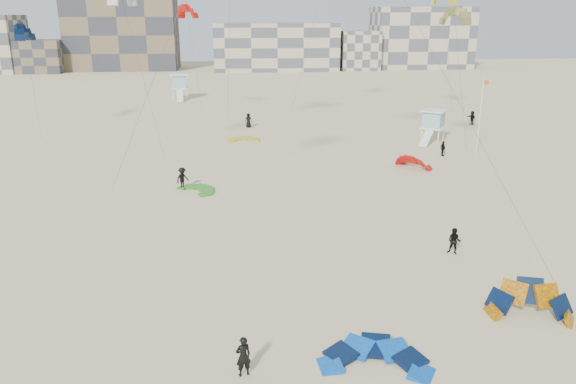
{
  "coord_description": "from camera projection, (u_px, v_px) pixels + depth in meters",
  "views": [
    {
      "loc": [
        -0.66,
        -22.77,
        14.27
      ],
      "look_at": [
        1.98,
        6.0,
        5.07
      ],
      "focal_mm": 35.0,
      "sensor_mm": 36.0,
      "label": 1
    }
  ],
  "objects": [
    {
      "name": "kitesurfer_c",
      "position": [
        182.0,
        178.0,
        47.63
      ],
      "size": [
        1.36,
        1.34,
        1.88
      ],
      "primitive_type": "imported",
      "rotation": [
        0.0,
        0.0,
        0.77
      ],
      "color": "black",
      "rests_on": "ground"
    },
    {
      "name": "lifeguard_tower_far",
      "position": [
        180.0,
        87.0,
        97.4
      ],
      "size": [
        3.28,
        6.0,
        4.3
      ],
      "rotation": [
        0.0,
        0.0,
        0.08
      ],
      "color": "white",
      "rests_on": "ground"
    },
    {
      "name": "kitesurfer_d",
      "position": [
        443.0,
        148.0,
        58.71
      ],
      "size": [
        0.53,
        0.99,
        1.61
      ],
      "primitive_type": "imported",
      "rotation": [
        0.0,
        0.0,
        1.73
      ],
      "color": "black",
      "rests_on": "ground"
    },
    {
      "name": "kite_fly_olive",
      "position": [
        455.0,
        18.0,
        53.25
      ],
      "size": [
        4.65,
        4.33,
        14.09
      ],
      "rotation": [
        0.0,
        0.0,
        -0.97
      ],
      "color": "olive",
      "rests_on": "ground"
    },
    {
      "name": "kitesurfer_e",
      "position": [
        248.0,
        120.0,
        73.4
      ],
      "size": [
        0.93,
        0.61,
        1.88
      ],
      "primitive_type": "imported",
      "rotation": [
        0.0,
        0.0,
        0.01
      ],
      "color": "black",
      "rests_on": "ground"
    },
    {
      "name": "condo_east",
      "position": [
        421.0,
        38.0,
        153.18
      ],
      "size": [
        26.0,
        14.0,
        16.0
      ],
      "primitive_type": "cube",
      "color": "#BFB08C",
      "rests_on": "ground"
    },
    {
      "name": "kite_ground_yellow",
      "position": [
        243.0,
        140.0,
        66.21
      ],
      "size": [
        4.06,
        4.22,
        0.61
      ],
      "primitive_type": null,
      "rotation": [
        0.05,
        0.0,
        0.16
      ],
      "color": "yellow",
      "rests_on": "ground"
    },
    {
      "name": "condo_west_b",
      "position": [
        123.0,
        35.0,
        147.8
      ],
      "size": [
        28.0,
        14.0,
        18.0
      ],
      "primitive_type": "cube",
      "color": "brown",
      "rests_on": "ground"
    },
    {
      "name": "kitesurfer_f",
      "position": [
        472.0,
        118.0,
        75.31
      ],
      "size": [
        0.8,
        1.8,
        1.87
      ],
      "primitive_type": "imported",
      "rotation": [
        0.0,
        0.0,
        -1.42
      ],
      "color": "black",
      "rests_on": "ground"
    },
    {
      "name": "kite_fly_navy",
      "position": [
        24.0,
        34.0,
        65.97
      ],
      "size": [
        4.71,
        8.7,
        12.43
      ],
      "rotation": [
        0.0,
        0.0,
        1.53
      ],
      "color": "#091536",
      "rests_on": "ground"
    },
    {
      "name": "kite_ground_green",
      "position": [
        197.0,
        191.0,
        47.35
      ],
      "size": [
        4.89,
        4.88,
        0.69
      ],
      "primitive_type": null,
      "rotation": [
        0.07,
        0.0,
        -0.82
      ],
      "color": "#3F9C16",
      "rests_on": "ground"
    },
    {
      "name": "kitesurfer_main",
      "position": [
        243.0,
        356.0,
        22.95
      ],
      "size": [
        0.76,
        0.61,
        1.79
      ],
      "primitive_type": "imported",
      "rotation": [
        0.0,
        0.0,
        3.46
      ],
      "color": "black",
      "rests_on": "ground"
    },
    {
      "name": "condo_fill_left",
      "position": [
        40.0,
        56.0,
        141.88
      ],
      "size": [
        12.0,
        10.0,
        8.0
      ],
      "primitive_type": "cube",
      "color": "brown",
      "rests_on": "ground"
    },
    {
      "name": "kite_fly_red",
      "position": [
        187.0,
        13.0,
        75.88
      ],
      "size": [
        5.07,
        5.06,
        14.87
      ],
      "rotation": [
        0.0,
        0.0,
        2.3
      ],
      "color": "red",
      "rests_on": "ground"
    },
    {
      "name": "kite_ground_red_far",
      "position": [
        414.0,
        168.0,
        54.52
      ],
      "size": [
        5.39,
        5.39,
        3.84
      ],
      "primitive_type": null,
      "rotation": [
        0.77,
        0.0,
        2.3
      ],
      "color": "red",
      "rests_on": "ground"
    },
    {
      "name": "flagpole",
      "position": [
        480.0,
        114.0,
        58.92
      ],
      "size": [
        0.65,
        0.1,
        7.98
      ],
      "color": "white",
      "rests_on": "ground"
    },
    {
      "name": "lifeguard_tower_near",
      "position": [
        433.0,
        126.0,
        64.95
      ],
      "size": [
        3.65,
        5.56,
        3.7
      ],
      "rotation": [
        0.0,
        0.0,
        -0.62
      ],
      "color": "white",
      "rests_on": "ground"
    },
    {
      "name": "kite_ground_orange",
      "position": [
        529.0,
        317.0,
        27.7
      ],
      "size": [
        5.26,
        5.14,
        4.09
      ],
      "primitive_type": null,
      "rotation": [
        1.01,
        0.0,
        -0.29
      ],
      "color": "#FF8E00",
      "rests_on": "ground"
    },
    {
      "name": "condo_fill_right",
      "position": [
        359.0,
        50.0,
        148.72
      ],
      "size": [
        10.0,
        10.0,
        10.0
      ],
      "primitive_type": "cube",
      "color": "#BFB08C",
      "rests_on": "ground"
    },
    {
      "name": "condo_mid",
      "position": [
        275.0,
        46.0,
        148.4
      ],
      "size": [
        32.0,
        16.0,
        12.0
      ],
      "primitive_type": "cube",
      "color": "#BFB08C",
      "rests_on": "ground"
    },
    {
      "name": "kitesurfer_b",
      "position": [
        454.0,
        241.0,
        34.69
      ],
      "size": [
        1.03,
        0.98,
        1.68
      ],
      "primitive_type": "imported",
      "rotation": [
        0.0,
        0.0,
        -0.58
      ],
      "color": "black",
      "rests_on": "ground"
    },
    {
      "name": "kite_ground_blue",
      "position": [
        375.0,
        364.0,
        23.97
      ],
      "size": [
        5.37,
        5.55,
        2.02
      ],
      "primitive_type": null,
      "rotation": [
        0.22,
        0.0,
        -0.24
      ],
      "color": "blue",
      "rests_on": "ground"
    },
    {
      "name": "ground",
      "position": [
        257.0,
        336.0,
        26.0
      ],
      "size": [
        320.0,
        320.0,
        0.0
      ],
      "primitive_type": "plane",
      "color": "beige",
      "rests_on": "ground"
    }
  ]
}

